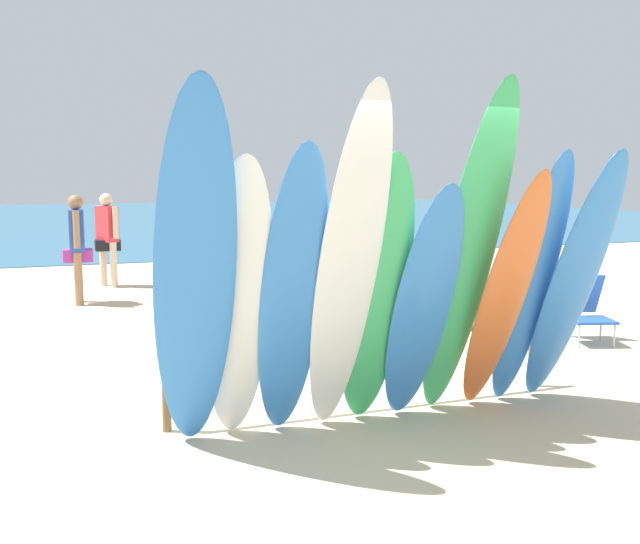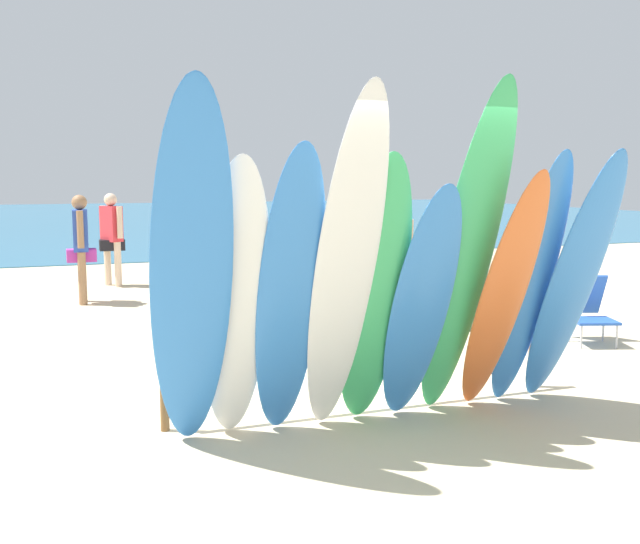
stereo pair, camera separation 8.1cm
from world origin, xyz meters
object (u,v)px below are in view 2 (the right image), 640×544
object	(u,v)px
surfboard_blue_5	(421,306)
surfboard_orange_7	(503,295)
beachgoer_by_water	(81,241)
surfboard_green_4	(374,294)
surfboard_green_6	(466,256)
surfboard_rack	(366,348)
surfboard_white_3	(346,267)
beachgoer_midbeach	(393,255)
surfboard_blue_9	(573,282)
surfboard_white_1	(236,304)
surfboard_blue_0	(192,275)
surfboard_blue_2	(290,296)
beach_chair_red	(588,307)
beachgoer_photographing	(112,233)
surfboard_blue_8	(530,283)

from	to	relation	value
surfboard_blue_5	surfboard_orange_7	xyz separation A→B (m)	(0.73, -0.05, 0.05)
surfboard_blue_5	beachgoer_by_water	bearing A→B (deg)	103.77
surfboard_green_4	surfboard_green_6	bearing A→B (deg)	-1.03
surfboard_rack	surfboard_white_3	bearing A→B (deg)	-124.72
surfboard_rack	surfboard_blue_5	size ratio (longest dim) A/B	1.74
surfboard_green_6	beachgoer_midbeach	distance (m)	4.09
surfboard_green_6	surfboard_blue_9	size ratio (longest dim) A/B	1.20
surfboard_white_1	beachgoer_by_water	world-z (taller)	surfboard_white_1
beachgoer_by_water	surfboard_white_3	bearing A→B (deg)	15.16
surfboard_orange_7	beachgoer_midbeach	xyz separation A→B (m)	(0.92, 3.87, -0.09)
surfboard_white_1	surfboard_orange_7	bearing A→B (deg)	1.17
surfboard_blue_0	beachgoer_midbeach	size ratio (longest dim) A/B	1.70
surfboard_blue_2	surfboard_green_4	distance (m)	0.69
surfboard_rack	surfboard_white_1	world-z (taller)	surfboard_white_1
surfboard_green_6	surfboard_blue_9	xyz separation A→B (m)	(1.03, -0.04, -0.26)
beachgoer_by_water	surfboard_blue_5	bearing A→B (deg)	20.56
surfboard_blue_0	surfboard_white_3	bearing A→B (deg)	3.34
surfboard_green_6	beach_chair_red	world-z (taller)	surfboard_green_6
beachgoer_midbeach	beachgoer_by_water	size ratio (longest dim) A/B	0.96
beachgoer_photographing	beach_chair_red	distance (m)	8.44
surfboard_blue_8	surfboard_rack	bearing A→B (deg)	151.45
surfboard_blue_5	beachgoer_photographing	xyz separation A→B (m)	(-1.62, 8.76, 0.00)
surfboard_blue_8	surfboard_blue_2	bearing A→B (deg)	176.99
surfboard_white_3	beachgoer_by_water	size ratio (longest dim) A/B	1.63
surfboard_blue_9	beachgoer_by_water	world-z (taller)	surfboard_blue_9
surfboard_green_6	beachgoer_photographing	xyz separation A→B (m)	(-1.99, 8.80, -0.39)
surfboard_blue_0	surfboard_blue_9	size ratio (longest dim) A/B	1.17
surfboard_blue_5	surfboard_blue_9	bearing A→B (deg)	-7.28
surfboard_blue_5	surfboard_orange_7	distance (m)	0.74
surfboard_blue_8	surfboard_green_4	bearing A→B (deg)	176.38
surfboard_white_3	beachgoer_photographing	size ratio (longest dim) A/B	1.64
surfboard_blue_2	surfboard_orange_7	distance (m)	1.83
surfboard_blue_8	beach_chair_red	xyz separation A→B (m)	(2.32, 1.96, -0.68)
surfboard_white_3	surfboard_blue_8	world-z (taller)	surfboard_white_3
surfboard_rack	surfboard_blue_8	xyz separation A→B (m)	(1.24, -0.59, 0.59)
surfboard_blue_0	surfboard_blue_5	xyz separation A→B (m)	(1.83, 0.08, -0.34)
surfboard_blue_2	surfboard_blue_0	bearing A→B (deg)	-172.75
surfboard_blue_9	beachgoer_by_water	xyz separation A→B (m)	(-3.63, 7.10, -0.12)
surfboard_white_1	surfboard_blue_8	world-z (taller)	surfboard_blue_8
surfboard_rack	surfboard_white_3	world-z (taller)	surfboard_white_3
surfboard_white_3	surfboard_blue_5	size ratio (longest dim) A/B	1.36
surfboard_green_6	surfboard_orange_7	world-z (taller)	surfboard_green_6
surfboard_white_1	beachgoer_photographing	bearing A→B (deg)	94.94
surfboard_blue_5	beachgoer_by_water	world-z (taller)	surfboard_blue_5
surfboard_white_1	surfboard_blue_8	xyz separation A→B (m)	(2.53, -0.05, 0.03)
beachgoer_midbeach	surfboard_blue_9	bearing A→B (deg)	80.82
beachgoer_photographing	beach_chair_red	world-z (taller)	beachgoer_photographing
surfboard_blue_5	surfboard_blue_9	size ratio (longest dim) A/B	0.86
beachgoer_photographing	beachgoer_by_water	size ratio (longest dim) A/B	0.99
surfboard_white_1	surfboard_white_3	distance (m)	0.85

